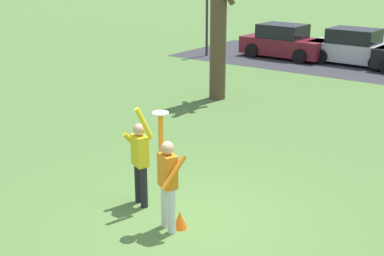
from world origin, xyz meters
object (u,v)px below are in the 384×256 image
person_defender (140,157)px  lamppost_by_lot (207,2)px  frisbee_disc (160,113)px  person_catcher (168,178)px  parked_car_maroon (284,42)px  parked_car_silver (355,48)px  bare_tree_tall (220,2)px  field_cone_orange (180,220)px

person_defender → lamppost_by_lot: 16.31m
person_defender → frisbee_disc: frisbee_disc is taller
person_catcher → parked_car_maroon: bearing=-46.6°
frisbee_disc → parked_car_silver: 16.82m
bare_tree_tall → lamppost_by_lot: bare_tree_tall is taller
parked_car_silver → parked_car_maroon: bearing=-171.0°
frisbee_disc → parked_car_maroon: (-5.58, 16.23, -1.37)m
person_defender → parked_car_maroon: person_defender is taller
parked_car_maroon → parked_car_silver: (3.34, 0.39, 0.00)m
lamppost_by_lot → field_cone_orange: (9.23, -14.38, -2.43)m
person_catcher → frisbee_disc: size_ratio=7.44×
person_catcher → person_defender: size_ratio=1.02×
person_catcher → field_cone_orange: size_ratio=6.50×
bare_tree_tall → lamppost_by_lot: bearing=127.1°
frisbee_disc → field_cone_orange: (0.34, 0.07, -1.93)m
person_defender → frisbee_disc: (0.82, -0.36, 1.11)m
parked_car_maroon → field_cone_orange: size_ratio=13.04×
person_defender → bare_tree_tall: 8.50m
parked_car_maroon → bare_tree_tall: size_ratio=0.68×
parked_car_maroon → bare_tree_tall: (1.62, -8.29, 2.50)m
person_defender → parked_car_silver: 16.31m
person_defender → parked_car_maroon: 16.56m
frisbee_disc → bare_tree_tall: bare_tree_tall is taller
person_defender → parked_car_silver: (-1.42, 16.25, -0.25)m
frisbee_disc → parked_car_silver: bearing=97.7°
person_catcher → field_cone_orange: bearing=-107.5°
frisbee_disc → parked_car_maroon: size_ratio=0.07×
frisbee_disc → person_defender: bearing=156.1°
bare_tree_tall → field_cone_orange: bearing=-61.3°
person_catcher → parked_car_silver: size_ratio=0.50×
person_defender → parked_car_maroon: bearing=130.6°
frisbee_disc → parked_car_maroon: bearing=109.0°
person_catcher → bare_tree_tall: (-4.17, 8.03, 2.25)m
person_defender → field_cone_orange: 1.46m
person_catcher → person_defender: person_catcher is taller
person_defender → parked_car_maroon: (-4.76, 15.86, -0.25)m
person_defender → frisbee_disc: 1.43m
parked_car_maroon → lamppost_by_lot: 4.19m
parked_car_maroon → parked_car_silver: size_ratio=1.00×
person_catcher → person_defender: bearing=0.0°
person_defender → frisbee_disc: bearing=0.0°
person_defender → bare_tree_tall: size_ratio=0.33×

